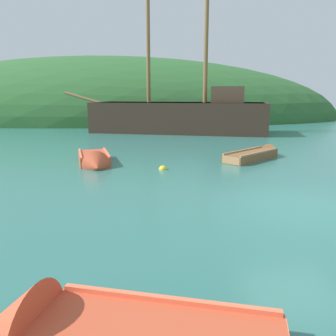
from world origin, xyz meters
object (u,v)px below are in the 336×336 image
rowboat_outer_right (95,162)px  buoy_yellow (163,169)px  sailing_ship (181,120)px  rowboat_far (257,156)px

rowboat_outer_right → buoy_yellow: size_ratio=10.36×
sailing_ship → rowboat_far: bearing=117.4°
sailing_ship → rowboat_outer_right: size_ratio=4.76×
rowboat_outer_right → rowboat_far: size_ratio=0.95×
buoy_yellow → rowboat_outer_right: bearing=157.5°
sailing_ship → rowboat_outer_right: 12.63m
rowboat_far → buoy_yellow: 4.73m
rowboat_outer_right → sailing_ship: bearing=146.5°
rowboat_far → rowboat_outer_right: bearing=146.1°
sailing_ship → rowboat_far: 11.05m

